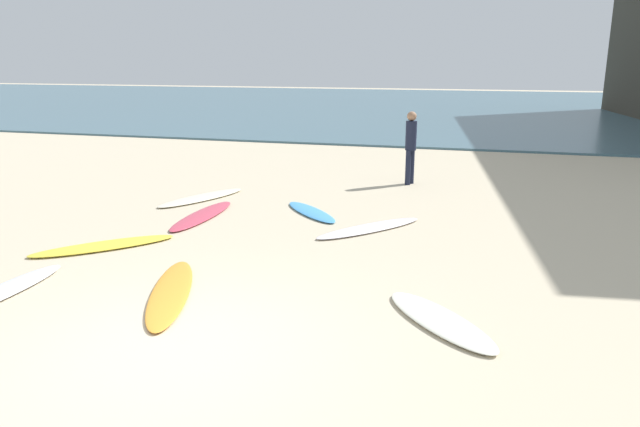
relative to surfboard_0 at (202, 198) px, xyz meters
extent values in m
plane|color=beige|center=(3.08, -6.70, -0.04)|extent=(120.00, 120.00, 0.00)
cube|color=#426675|center=(3.08, 29.28, 0.00)|extent=(120.00, 40.00, 0.08)
ellipsoid|color=#EEE4C7|center=(0.00, 0.00, 0.00)|extent=(1.49, 2.47, 0.07)
ellipsoid|color=white|center=(4.24, -1.42, 0.00)|extent=(1.94, 2.23, 0.07)
ellipsoid|color=orange|center=(2.21, -5.30, 0.00)|extent=(1.42, 2.55, 0.07)
ellipsoid|color=yellow|center=(0.05, -3.76, 0.00)|extent=(2.10, 2.10, 0.07)
ellipsoid|color=silver|center=(5.87, -5.21, 0.00)|extent=(1.76, 1.86, 0.08)
ellipsoid|color=#489BDE|center=(2.81, -0.55, 0.00)|extent=(1.69, 1.78, 0.07)
ellipsoid|color=#DB445B|center=(0.74, -1.44, 0.00)|extent=(0.55, 2.50, 0.07)
ellipsoid|color=white|center=(-0.04, -5.90, 0.00)|extent=(0.50, 2.21, 0.08)
cylinder|color=#191E33|center=(4.37, 2.92, 0.41)|extent=(0.14, 0.14, 0.89)
cylinder|color=#191E33|center=(4.43, 3.11, 0.41)|extent=(0.14, 0.14, 0.89)
cylinder|color=#191E33|center=(4.40, 3.02, 1.22)|extent=(0.35, 0.35, 0.74)
sphere|color=#9E7051|center=(4.40, 3.02, 1.71)|extent=(0.24, 0.24, 0.24)
camera|label=1|loc=(6.27, -12.03, 3.12)|focal=33.11mm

